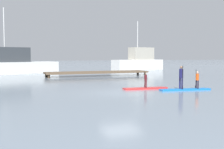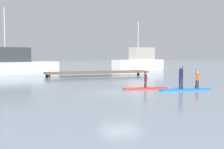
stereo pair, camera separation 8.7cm
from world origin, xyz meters
The scene contains 9 objects.
ground_plane centered at (0.00, 0.00, 0.00)m, with size 240.00×240.00×0.00m, color gray.
paddleboard_near centered at (2.40, 1.17, 0.05)m, with size 3.30×0.91×0.10m.
paddler_child_solo centered at (2.41, 1.18, 0.69)m, with size 0.20×0.38×1.15m.
paddleboard_far centered at (4.64, -0.42, 0.05)m, with size 3.70×1.09×0.10m.
paddler_adult centered at (4.31, -0.39, 1.00)m, with size 0.31×0.50×1.61m.
paddler_child_front centered at (5.52, -0.53, 0.77)m, with size 0.23×0.41×1.32m.
fishing_boat_green_midground centered at (-5.29, 22.95, 1.25)m, with size 10.46×6.36×8.55m.
motor_boat_small_navy centered at (14.04, 25.58, 1.44)m, with size 9.84×4.69×8.06m.
floating_dock centered at (3.21, 14.78, 0.43)m, with size 12.14×2.57×0.53m.
Camera 2 is at (-6.86, -16.55, 2.36)m, focal length 45.02 mm.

